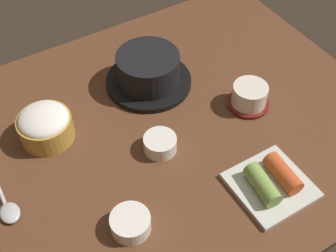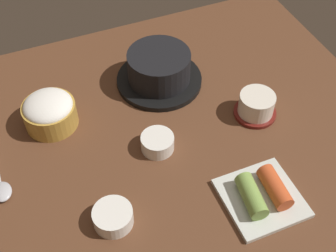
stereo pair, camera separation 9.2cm
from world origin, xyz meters
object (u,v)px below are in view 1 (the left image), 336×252
(tea_cup_with_saucer, at_px, (249,96))
(kimchi_plate, at_px, (272,182))
(rice_bowl, at_px, (45,125))
(side_bowl_near, at_px, (130,223))
(stone_pot, at_px, (148,71))
(spoon, at_px, (5,202))
(banchan_cup_center, at_px, (160,143))

(tea_cup_with_saucer, bearing_deg, kimchi_plate, -116.57)
(rice_bowl, relative_size, side_bowl_near, 1.54)
(stone_pot, xyz_separation_m, rice_bowl, (-0.26, -0.03, -0.00))
(spoon, bearing_deg, tea_cup_with_saucer, -2.96)
(stone_pot, xyz_separation_m, kimchi_plate, (0.06, -0.37, -0.02))
(banchan_cup_center, bearing_deg, kimchi_plate, -54.78)
(rice_bowl, distance_m, kimchi_plate, 0.46)
(rice_bowl, height_order, kimchi_plate, rice_bowl)
(rice_bowl, height_order, banchan_cup_center, rice_bowl)
(stone_pot, height_order, spoon, stone_pot)
(stone_pot, bearing_deg, tea_cup_with_saucer, -48.41)
(stone_pot, relative_size, kimchi_plate, 1.42)
(rice_bowl, distance_m, banchan_cup_center, 0.24)
(banchan_cup_center, relative_size, spoon, 0.36)
(banchan_cup_center, relative_size, side_bowl_near, 0.93)
(banchan_cup_center, bearing_deg, rice_bowl, 140.76)
(stone_pot, bearing_deg, banchan_cup_center, -112.73)
(stone_pot, height_order, side_bowl_near, stone_pot)
(rice_bowl, height_order, tea_cup_with_saucer, rice_bowl)
(rice_bowl, xyz_separation_m, tea_cup_with_saucer, (0.42, -0.14, -0.01))
(banchan_cup_center, relative_size, kimchi_plate, 0.48)
(stone_pot, height_order, kimchi_plate, stone_pot)
(spoon, bearing_deg, side_bowl_near, -42.97)
(kimchi_plate, distance_m, side_bowl_near, 0.28)
(side_bowl_near, bearing_deg, spoon, 137.03)
(banchan_cup_center, height_order, side_bowl_near, same)
(tea_cup_with_saucer, height_order, banchan_cup_center, tea_cup_with_saucer)
(banchan_cup_center, xyz_separation_m, kimchi_plate, (0.13, -0.19, -0.00))
(tea_cup_with_saucer, bearing_deg, rice_bowl, 161.09)
(stone_pot, relative_size, banchan_cup_center, 2.92)
(spoon, bearing_deg, stone_pot, 20.73)
(tea_cup_with_saucer, xyz_separation_m, side_bowl_near, (-0.37, -0.14, -0.01))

